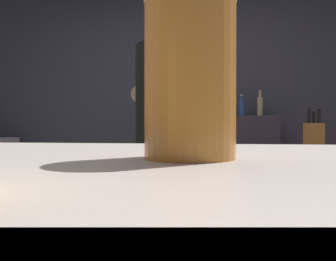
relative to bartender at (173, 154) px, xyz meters
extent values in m
cube|color=#44434F|center=(-0.04, 1.97, 0.39)|extent=(5.20, 0.10, 2.70)
cube|color=brown|center=(0.31, 0.45, -0.51)|extent=(2.10, 0.60, 0.90)
cube|color=#39343C|center=(0.28, 1.69, -0.37)|extent=(0.94, 0.36, 1.17)
cylinder|color=black|center=(0.00, 0.00, 0.19)|extent=(0.34, 0.34, 0.58)
sphere|color=#CBAB8A|center=(0.00, 0.00, 0.59)|extent=(0.22, 0.22, 0.22)
cone|color=black|center=(-0.02, -0.09, 0.38)|extent=(0.18, 0.18, 0.43)
cylinder|color=#CBAB8A|center=(-0.13, 0.20, 0.28)|extent=(0.14, 0.33, 0.08)
cylinder|color=#CBAB8A|center=(0.20, 0.13, 0.28)|extent=(0.14, 0.33, 0.08)
cube|color=olive|center=(0.76, 0.55, 0.04)|extent=(0.10, 0.08, 0.20)
cylinder|color=black|center=(0.73, 0.55, 0.18)|extent=(0.02, 0.02, 0.08)
cylinder|color=black|center=(0.76, 0.55, 0.18)|extent=(0.02, 0.02, 0.07)
cylinder|color=black|center=(0.78, 0.55, 0.18)|extent=(0.02, 0.02, 0.08)
cylinder|color=teal|center=(-0.36, 0.36, -0.03)|extent=(0.21, 0.21, 0.06)
cube|color=silver|center=(0.28, 0.40, -0.05)|extent=(0.23, 0.12, 0.01)
cylinder|color=#CB8336|center=(0.15, -1.25, 0.17)|extent=(0.08, 0.08, 0.13)
cylinder|color=red|center=(0.06, 1.74, 0.30)|extent=(0.07, 0.07, 0.16)
cylinder|color=red|center=(0.06, 1.74, 0.41)|extent=(0.03, 0.03, 0.06)
cylinder|color=white|center=(0.06, 1.74, 0.45)|extent=(0.04, 0.04, 0.01)
cylinder|color=black|center=(0.30, 1.68, 0.27)|extent=(0.07, 0.07, 0.12)
cylinder|color=black|center=(0.30, 1.68, 0.36)|extent=(0.03, 0.03, 0.05)
cylinder|color=red|center=(0.30, 1.68, 0.39)|extent=(0.04, 0.04, 0.01)
cylinder|color=#D7C27F|center=(0.62, 1.75, 0.30)|extent=(0.05, 0.05, 0.17)
cylinder|color=#D7C27F|center=(0.62, 1.75, 0.42)|extent=(0.02, 0.02, 0.07)
cylinder|color=#333333|center=(0.62, 1.75, 0.46)|extent=(0.03, 0.03, 0.01)
cylinder|color=#3C5A93|center=(0.45, 1.72, 0.28)|extent=(0.07, 0.07, 0.13)
cylinder|color=#3C5A93|center=(0.45, 1.72, 0.37)|extent=(0.03, 0.03, 0.05)
cylinder|color=silver|center=(0.45, 1.72, 0.40)|extent=(0.03, 0.03, 0.01)
camera|label=1|loc=(0.17, -1.56, 0.13)|focal=37.55mm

